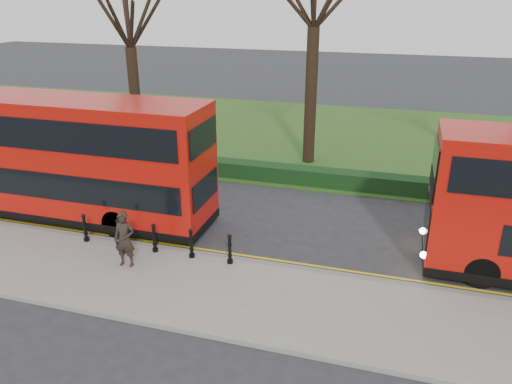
% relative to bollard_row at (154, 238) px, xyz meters
% --- Properties ---
extents(ground, '(120.00, 120.00, 0.00)m').
position_rel_bollard_row_xyz_m(ground, '(1.15, 1.35, -0.65)').
color(ground, '#28282B').
rests_on(ground, ground).
extents(pavement, '(60.00, 4.00, 0.15)m').
position_rel_bollard_row_xyz_m(pavement, '(1.15, -1.65, -0.57)').
color(pavement, gray).
rests_on(pavement, ground).
extents(kerb, '(60.00, 0.25, 0.16)m').
position_rel_bollard_row_xyz_m(kerb, '(1.15, 0.35, -0.57)').
color(kerb, slate).
rests_on(kerb, ground).
extents(grass_verge, '(60.00, 18.00, 0.06)m').
position_rel_bollard_row_xyz_m(grass_verge, '(1.15, 16.35, -0.62)').
color(grass_verge, '#2F511B').
rests_on(grass_verge, ground).
extents(hedge, '(60.00, 0.90, 0.80)m').
position_rel_bollard_row_xyz_m(hedge, '(1.15, 8.15, -0.25)').
color(hedge, black).
rests_on(hedge, ground).
extents(yellow_line_outer, '(60.00, 0.10, 0.01)m').
position_rel_bollard_row_xyz_m(yellow_line_outer, '(1.15, 0.65, -0.64)').
color(yellow_line_outer, yellow).
rests_on(yellow_line_outer, ground).
extents(yellow_line_inner, '(60.00, 0.10, 0.01)m').
position_rel_bollard_row_xyz_m(yellow_line_inner, '(1.15, 0.85, -0.64)').
color(yellow_line_inner, yellow).
rests_on(yellow_line_inner, ground).
extents(tree_left, '(6.54, 6.54, 10.21)m').
position_rel_bollard_row_xyz_m(tree_left, '(-6.85, 11.35, 6.77)').
color(tree_left, black).
rests_on(tree_left, ground).
extents(bollard_row, '(5.62, 0.15, 1.00)m').
position_rel_bollard_row_xyz_m(bollard_row, '(0.00, 0.00, 0.00)').
color(bollard_row, black).
rests_on(bollard_row, pavement).
extents(bus_lead, '(12.03, 2.76, 4.79)m').
position_rel_bollard_row_xyz_m(bus_lead, '(-4.93, 2.05, 1.76)').
color(bus_lead, '#B51109').
rests_on(bus_lead, ground).
extents(pedestrian, '(0.73, 0.52, 1.89)m').
position_rel_bollard_row_xyz_m(pedestrian, '(-0.46, -1.09, 0.44)').
color(pedestrian, black).
rests_on(pedestrian, pavement).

